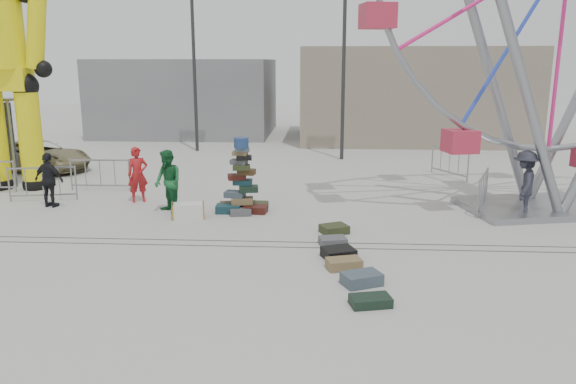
# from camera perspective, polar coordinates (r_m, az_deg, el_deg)

# --- Properties ---
(ground) EXTENTS (90.00, 90.00, 0.00)m
(ground) POSITION_cam_1_polar(r_m,az_deg,el_deg) (12.88, -6.07, -6.36)
(ground) COLOR #9E9E99
(ground) RESTS_ON ground
(track_line_near) EXTENTS (40.00, 0.04, 0.01)m
(track_line_near) POSITION_cam_1_polar(r_m,az_deg,el_deg) (13.44, -5.65, -5.50)
(track_line_near) COLOR #47443F
(track_line_near) RESTS_ON ground
(track_line_far) EXTENTS (40.00, 0.04, 0.01)m
(track_line_far) POSITION_cam_1_polar(r_m,az_deg,el_deg) (13.81, -5.40, -4.97)
(track_line_far) COLOR #47443F
(track_line_far) RESTS_ON ground
(building_right) EXTENTS (12.00, 8.00, 5.00)m
(building_right) POSITION_cam_1_polar(r_m,az_deg,el_deg) (32.40, 12.32, 9.68)
(building_right) COLOR gray
(building_right) RESTS_ON ground
(building_left) EXTENTS (10.00, 8.00, 4.40)m
(building_left) POSITION_cam_1_polar(r_m,az_deg,el_deg) (34.98, -10.09, 9.52)
(building_left) COLOR gray
(building_left) RESTS_ON ground
(lamp_post_right) EXTENTS (1.41, 0.25, 8.00)m
(lamp_post_right) POSITION_cam_1_polar(r_m,az_deg,el_deg) (24.99, 5.91, 13.52)
(lamp_post_right) COLOR #2D2D30
(lamp_post_right) RESTS_ON ground
(lamp_post_left) EXTENTS (1.41, 0.25, 8.00)m
(lamp_post_left) POSITION_cam_1_polar(r_m,az_deg,el_deg) (27.63, -9.35, 13.37)
(lamp_post_left) COLOR #2D2D30
(lamp_post_left) RESTS_ON ground
(suitcase_tower) EXTENTS (1.52, 1.36, 2.17)m
(suitcase_tower) POSITION_cam_1_polar(r_m,az_deg,el_deg) (16.37, -4.69, 0.11)
(suitcase_tower) COLOR #183E48
(suitcase_tower) RESTS_ON ground
(crash_test_dummy) EXTENTS (3.22, 1.42, 8.11)m
(crash_test_dummy) POSITION_cam_1_polar(r_m,az_deg,el_deg) (21.00, -26.88, 11.73)
(crash_test_dummy) COLOR black
(crash_test_dummy) RESTS_ON ground
(steamer_trunk) EXTENTS (0.97, 0.70, 0.41)m
(steamer_trunk) POSITION_cam_1_polar(r_m,az_deg,el_deg) (15.95, -10.10, -1.89)
(steamer_trunk) COLOR silver
(steamer_trunk) RESTS_ON ground
(row_case_0) EXTENTS (0.82, 0.76, 0.21)m
(row_case_0) POSITION_cam_1_polar(r_m,az_deg,el_deg) (14.41, 4.72, -3.76)
(row_case_0) COLOR #313A1D
(row_case_0) RESTS_ON ground
(row_case_1) EXTENTS (0.72, 0.60, 0.19)m
(row_case_1) POSITION_cam_1_polar(r_m,az_deg,el_deg) (13.50, 4.59, -4.99)
(row_case_1) COLOR #54565B
(row_case_1) RESTS_ON ground
(row_case_2) EXTENTS (0.85, 0.78, 0.23)m
(row_case_2) POSITION_cam_1_polar(r_m,az_deg,el_deg) (12.63, 5.16, -6.19)
(row_case_2) COLOR black
(row_case_2) RESTS_ON ground
(row_case_3) EXTENTS (0.82, 0.62, 0.22)m
(row_case_3) POSITION_cam_1_polar(r_m,az_deg,el_deg) (12.02, 5.70, -7.25)
(row_case_3) COLOR olive
(row_case_3) RESTS_ON ground
(row_case_4) EXTENTS (0.89, 0.76, 0.24)m
(row_case_4) POSITION_cam_1_polar(r_m,az_deg,el_deg) (11.23, 7.50, -8.73)
(row_case_4) COLOR #435360
(row_case_4) RESTS_ON ground
(row_case_5) EXTENTS (0.80, 0.59, 0.18)m
(row_case_5) POSITION_cam_1_polar(r_m,az_deg,el_deg) (10.36, 8.38, -10.88)
(row_case_5) COLOR black
(row_case_5) RESTS_ON ground
(barricade_dummy_b) EXTENTS (1.98, 0.52, 1.10)m
(barricade_dummy_b) POSITION_cam_1_polar(r_m,az_deg,el_deg) (19.18, -23.66, 0.79)
(barricade_dummy_b) COLOR gray
(barricade_dummy_b) RESTS_ON ground
(barricade_dummy_c) EXTENTS (2.00, 0.14, 1.10)m
(barricade_dummy_c) POSITION_cam_1_polar(r_m,az_deg,el_deg) (19.98, -18.54, 1.67)
(barricade_dummy_c) COLOR gray
(barricade_dummy_c) RESTS_ON ground
(barricade_wheel_front) EXTENTS (0.84, 1.89, 1.10)m
(barricade_wheel_front) POSITION_cam_1_polar(r_m,az_deg,el_deg) (17.43, 19.17, 0.03)
(barricade_wheel_front) COLOR gray
(barricade_wheel_front) RESTS_ON ground
(barricade_wheel_back) EXTENTS (1.03, 1.81, 1.10)m
(barricade_wheel_back) POSITION_cam_1_polar(r_m,az_deg,el_deg) (22.10, 16.08, 2.89)
(barricade_wheel_back) COLOR gray
(barricade_wheel_back) RESTS_ON ground
(pedestrian_red) EXTENTS (0.75, 0.65, 1.72)m
(pedestrian_red) POSITION_cam_1_polar(r_m,az_deg,el_deg) (18.00, -15.02, 1.72)
(pedestrian_red) COLOR #A7171A
(pedestrian_red) RESTS_ON ground
(pedestrian_green) EXTENTS (1.12, 1.12, 1.83)m
(pedestrian_green) POSITION_cam_1_polar(r_m,az_deg,el_deg) (16.45, -12.10, 1.03)
(pedestrian_green) COLOR #175D2C
(pedestrian_green) RESTS_ON ground
(pedestrian_black) EXTENTS (1.03, 0.61, 1.65)m
(pedestrian_black) POSITION_cam_1_polar(r_m,az_deg,el_deg) (18.21, -23.10, 1.11)
(pedestrian_black) COLOR black
(pedestrian_black) RESTS_ON ground
(pedestrian_grey) EXTENTS (1.10, 1.40, 1.89)m
(pedestrian_grey) POSITION_cam_1_polar(r_m,az_deg,el_deg) (17.00, 22.91, 0.77)
(pedestrian_grey) COLOR #242530
(pedestrian_grey) RESTS_ON ground
(parked_suv) EXTENTS (4.77, 3.18, 1.22)m
(parked_suv) POSITION_cam_1_polar(r_m,az_deg,el_deg) (24.57, -24.11, 3.38)
(parked_suv) COLOR #8C845A
(parked_suv) RESTS_ON ground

